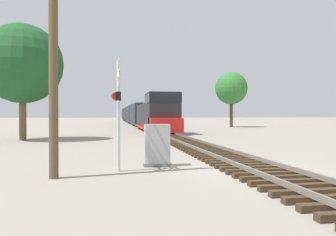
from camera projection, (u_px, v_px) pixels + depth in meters
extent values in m
plane|color=gray|center=(252.00, 169.00, 11.83)|extent=(400.00, 400.00, 0.00)
cube|color=#42301E|center=(336.00, 198.00, 7.40)|extent=(2.60, 0.22, 0.16)
cube|color=#42301E|center=(319.00, 192.00, 7.99)|extent=(2.60, 0.22, 0.16)
cube|color=#42301E|center=(305.00, 187.00, 8.58)|extent=(2.60, 0.22, 0.16)
cube|color=#42301E|center=(293.00, 182.00, 9.17)|extent=(2.60, 0.22, 0.16)
cube|color=#42301E|center=(282.00, 178.00, 9.76)|extent=(2.60, 0.22, 0.16)
cube|color=#42301E|center=(272.00, 174.00, 10.35)|extent=(2.60, 0.22, 0.16)
cube|color=#42301E|center=(263.00, 171.00, 10.94)|extent=(2.60, 0.22, 0.16)
cube|color=#42301E|center=(256.00, 168.00, 11.53)|extent=(2.60, 0.22, 0.16)
cube|color=#42301E|center=(249.00, 166.00, 12.13)|extent=(2.60, 0.22, 0.16)
cube|color=#42301E|center=(242.00, 163.00, 12.72)|extent=(2.60, 0.22, 0.16)
cube|color=#42301E|center=(236.00, 161.00, 13.31)|extent=(2.60, 0.22, 0.16)
cube|color=#42301E|center=(231.00, 159.00, 13.90)|extent=(2.60, 0.22, 0.16)
cube|color=#42301E|center=(226.00, 157.00, 14.49)|extent=(2.60, 0.22, 0.16)
cube|color=#42301E|center=(222.00, 156.00, 15.08)|extent=(2.60, 0.22, 0.16)
cube|color=#42301E|center=(218.00, 154.00, 15.67)|extent=(2.60, 0.22, 0.16)
cube|color=#42301E|center=(214.00, 153.00, 16.26)|extent=(2.60, 0.22, 0.16)
cube|color=#42301E|center=(210.00, 151.00, 16.86)|extent=(2.60, 0.22, 0.16)
cube|color=#42301E|center=(207.00, 150.00, 17.45)|extent=(2.60, 0.22, 0.16)
cube|color=#42301E|center=(204.00, 149.00, 18.04)|extent=(2.60, 0.22, 0.16)
cube|color=#42301E|center=(201.00, 148.00, 18.63)|extent=(2.60, 0.22, 0.16)
cube|color=#42301E|center=(198.00, 147.00, 19.22)|extent=(2.60, 0.22, 0.16)
cube|color=#42301E|center=(195.00, 146.00, 19.81)|extent=(2.60, 0.22, 0.16)
cube|color=#42301E|center=(193.00, 145.00, 20.40)|extent=(2.60, 0.22, 0.16)
cube|color=#42301E|center=(191.00, 144.00, 20.99)|extent=(2.60, 0.22, 0.16)
cube|color=#42301E|center=(189.00, 143.00, 21.59)|extent=(2.60, 0.22, 0.16)
cube|color=#42301E|center=(187.00, 142.00, 22.18)|extent=(2.60, 0.22, 0.16)
cube|color=#42301E|center=(185.00, 142.00, 22.77)|extent=(2.60, 0.22, 0.16)
cube|color=#42301E|center=(183.00, 141.00, 23.36)|extent=(2.60, 0.22, 0.16)
cube|color=#42301E|center=(181.00, 140.00, 23.95)|extent=(2.60, 0.22, 0.16)
cube|color=#42301E|center=(179.00, 140.00, 24.54)|extent=(2.60, 0.22, 0.16)
cube|color=#42301E|center=(178.00, 139.00, 25.13)|extent=(2.60, 0.22, 0.16)
cube|color=#42301E|center=(176.00, 139.00, 25.72)|extent=(2.60, 0.22, 0.16)
cube|color=#42301E|center=(175.00, 138.00, 26.32)|extent=(2.60, 0.22, 0.16)
cube|color=#42301E|center=(173.00, 138.00, 26.91)|extent=(2.60, 0.22, 0.16)
cube|color=#42301E|center=(172.00, 137.00, 27.50)|extent=(2.60, 0.22, 0.16)
cube|color=#42301E|center=(171.00, 137.00, 28.09)|extent=(2.60, 0.22, 0.16)
cube|color=#42301E|center=(170.00, 136.00, 28.68)|extent=(2.60, 0.22, 0.16)
cube|color=#42301E|center=(168.00, 136.00, 29.27)|extent=(2.60, 0.22, 0.16)
cube|color=#42301E|center=(167.00, 135.00, 29.86)|extent=(2.60, 0.22, 0.16)
cube|color=#42301E|center=(166.00, 135.00, 30.45)|extent=(2.60, 0.22, 0.16)
cube|color=#42301E|center=(165.00, 134.00, 31.05)|extent=(2.60, 0.22, 0.16)
cube|color=slate|center=(233.00, 163.00, 11.71)|extent=(0.07, 160.00, 0.15)
cube|color=slate|center=(270.00, 162.00, 11.95)|extent=(0.07, 160.00, 0.15)
cube|color=#232326|center=(151.00, 116.00, 42.46)|extent=(2.61, 13.94, 2.98)
cube|color=#232326|center=(162.00, 112.00, 32.84)|extent=(3.07, 4.38, 3.83)
cube|color=black|center=(162.00, 99.00, 32.82)|extent=(3.10, 4.42, 0.84)
cube|color=red|center=(166.00, 125.00, 30.69)|extent=(3.07, 1.99, 1.34)
cube|color=red|center=(154.00, 127.00, 39.53)|extent=(3.14, 19.51, 0.24)
cube|color=black|center=(162.00, 129.00, 33.15)|extent=(1.58, 2.20, 1.00)
cube|color=black|center=(148.00, 125.00, 45.90)|extent=(1.58, 2.20, 1.00)
cube|color=#2D3338|center=(140.00, 114.00, 58.52)|extent=(2.92, 15.39, 3.54)
cube|color=black|center=(143.00, 124.00, 53.60)|extent=(1.58, 2.20, 0.90)
cube|color=black|center=(138.00, 122.00, 63.46)|extent=(1.58, 2.20, 0.90)
cube|color=#2D3338|center=(134.00, 114.00, 75.30)|extent=(2.92, 15.39, 3.54)
cube|color=black|center=(135.00, 122.00, 70.39)|extent=(1.58, 2.20, 0.90)
cube|color=black|center=(132.00, 121.00, 80.25)|extent=(1.58, 2.20, 0.90)
cube|color=#2D3338|center=(130.00, 114.00, 92.08)|extent=(2.92, 15.39, 3.54)
cube|color=black|center=(131.00, 120.00, 87.17)|extent=(1.58, 2.20, 0.90)
cube|color=black|center=(129.00, 120.00, 97.03)|extent=(1.58, 2.20, 0.90)
cube|color=#2D3338|center=(127.00, 114.00, 108.86)|extent=(2.92, 15.39, 3.54)
cube|color=black|center=(128.00, 119.00, 103.95)|extent=(1.58, 2.20, 0.90)
cube|color=black|center=(126.00, 119.00, 113.81)|extent=(1.58, 2.20, 0.90)
cylinder|color=silver|center=(118.00, 116.00, 11.35)|extent=(0.12, 0.12, 3.86)
cube|color=white|center=(118.00, 69.00, 11.33)|extent=(0.06, 0.93, 0.93)
cube|color=white|center=(118.00, 69.00, 11.33)|extent=(0.06, 0.93, 0.93)
cube|color=black|center=(118.00, 97.00, 11.34)|extent=(0.09, 0.86, 0.06)
cylinder|color=black|center=(119.00, 97.00, 11.69)|extent=(0.19, 0.31, 0.30)
sphere|color=red|center=(116.00, 97.00, 11.68)|extent=(0.26, 0.26, 0.26)
cylinder|color=black|center=(118.00, 96.00, 11.00)|extent=(0.19, 0.31, 0.30)
sphere|color=red|center=(115.00, 96.00, 10.98)|extent=(0.26, 0.26, 0.26)
cube|color=white|center=(118.00, 85.00, 11.34)|extent=(0.04, 0.32, 0.20)
cube|color=slate|center=(157.00, 164.00, 12.53)|extent=(1.04, 0.55, 0.12)
cube|color=#ADADB2|center=(157.00, 144.00, 12.52)|extent=(0.95, 0.50, 1.48)
cylinder|color=brown|center=(53.00, 30.00, 10.05)|extent=(0.28, 0.28, 9.16)
cylinder|color=brown|center=(23.00, 114.00, 25.03)|extent=(0.52, 0.52, 4.04)
sphere|color=#1E5123|center=(23.00, 64.00, 24.99)|extent=(6.07, 6.07, 6.07)
cylinder|color=#473521|center=(231.00, 113.00, 51.16)|extent=(0.50, 0.50, 4.58)
sphere|color=#337533|center=(231.00, 88.00, 51.12)|extent=(5.05, 5.05, 5.05)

